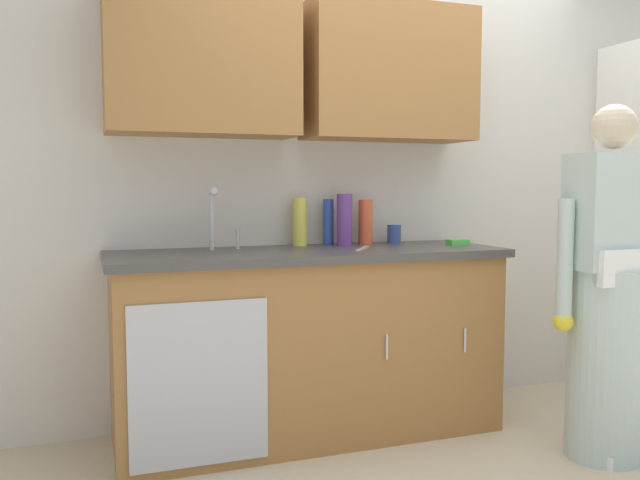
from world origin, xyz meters
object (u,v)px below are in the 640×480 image
(cup_by_sink, at_px, (394,234))
(bottle_water_short, at_px, (365,222))
(bottle_soap, at_px, (300,222))
(knife_on_counter, at_px, (363,248))
(sponge, at_px, (458,242))
(sink, at_px, (226,255))
(person_at_sink, at_px, (608,310))
(bottle_dish_liquid, at_px, (344,220))
(bottle_water_tall, at_px, (328,222))

(cup_by_sink, bearing_deg, bottle_water_short, 178.60)
(bottle_soap, bearing_deg, bottle_water_short, -2.92)
(knife_on_counter, distance_m, sponge, 0.57)
(sink, distance_m, cup_by_sink, 1.00)
(person_at_sink, bearing_deg, bottle_dish_liquid, 136.93)
(sink, relative_size, bottle_soap, 1.96)
(sink, height_order, cup_by_sink, sink)
(knife_on_counter, bearing_deg, bottle_soap, -102.70)
(bottle_water_short, distance_m, sponge, 0.51)
(cup_by_sink, distance_m, knife_on_counter, 0.39)
(bottle_dish_liquid, height_order, bottle_water_tall, bottle_dish_liquid)
(bottle_dish_liquid, relative_size, cup_by_sink, 2.71)
(bottle_water_short, bearing_deg, sponge, -26.91)
(bottle_dish_liquid, xyz_separation_m, cup_by_sink, (0.31, 0.04, -0.09))
(bottle_water_short, relative_size, sponge, 2.20)
(bottle_water_short, bearing_deg, bottle_water_tall, 168.65)
(bottle_soap, height_order, bottle_dish_liquid, bottle_dish_liquid)
(bottle_water_short, distance_m, bottle_water_tall, 0.20)
(cup_by_sink, xyz_separation_m, sponge, (0.27, -0.22, -0.04))
(bottle_water_short, bearing_deg, person_at_sink, -49.24)
(bottle_water_tall, relative_size, cup_by_sink, 2.42)
(bottle_water_tall, relative_size, knife_on_counter, 1.03)
(bottle_water_tall, distance_m, knife_on_counter, 0.32)
(bottle_dish_liquid, relative_size, knife_on_counter, 1.15)
(bottle_dish_liquid, bearing_deg, cup_by_sink, 8.01)
(bottle_soap, distance_m, bottle_water_short, 0.37)
(person_at_sink, distance_m, bottle_soap, 1.55)
(bottle_water_tall, bearing_deg, sponge, -22.39)
(bottle_soap, relative_size, bottle_dish_liquid, 0.93)
(bottle_water_tall, bearing_deg, bottle_water_short, -11.35)
(bottle_soap, xyz_separation_m, bottle_water_short, (0.37, -0.02, -0.01))
(person_at_sink, xyz_separation_m, bottle_soap, (-1.17, 0.95, 0.38))
(person_at_sink, xyz_separation_m, cup_by_sink, (-0.63, 0.93, 0.30))
(knife_on_counter, bearing_deg, bottle_dish_liquid, -139.73)
(bottle_dish_liquid, relative_size, sponge, 2.50)
(sink, bearing_deg, sponge, -1.51)
(bottle_soap, relative_size, cup_by_sink, 2.51)
(cup_by_sink, xyz_separation_m, knife_on_counter, (-0.30, -0.25, -0.05))
(bottle_water_short, distance_m, bottle_dish_liquid, 0.15)
(bottle_soap, relative_size, bottle_water_short, 1.05)
(sink, relative_size, sponge, 4.55)
(bottle_soap, xyz_separation_m, cup_by_sink, (0.54, -0.02, -0.08))
(sink, bearing_deg, bottle_water_short, 13.28)
(sponge, bearing_deg, bottle_water_short, 153.09)
(bottle_water_tall, bearing_deg, bottle_soap, -172.75)
(sink, relative_size, bottle_water_short, 2.07)
(bottle_water_short, relative_size, cup_by_sink, 2.38)
(sponge, bearing_deg, cup_by_sink, 140.83)
(bottle_soap, height_order, bottle_water_short, bottle_soap)
(bottle_water_short, bearing_deg, knife_on_counter, -116.15)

